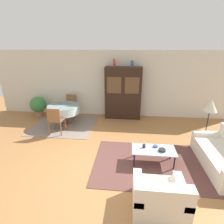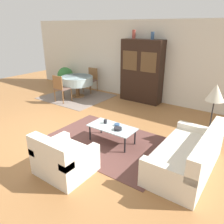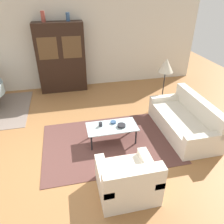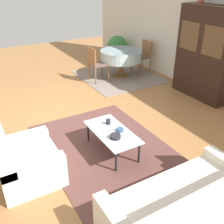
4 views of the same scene
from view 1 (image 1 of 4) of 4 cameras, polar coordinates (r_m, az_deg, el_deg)
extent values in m
plane|color=#9E6B3D|center=(4.56, -4.53, -17.47)|extent=(14.00, 14.00, 0.00)
cube|color=beige|center=(7.34, 0.25, 9.06)|extent=(10.00, 0.06, 2.70)
cube|color=brown|center=(4.75, 12.31, -16.10)|extent=(2.85, 1.98, 0.01)
cube|color=gray|center=(6.95, -15.21, -4.04)|extent=(2.28, 2.09, 0.01)
cube|color=silver|center=(5.18, 32.41, -13.13)|extent=(0.92, 1.89, 0.41)
cube|color=silver|center=(5.74, 29.32, -6.28)|extent=(0.92, 0.16, 0.12)
cube|color=silver|center=(3.65, 14.97, -25.82)|extent=(0.93, 0.84, 0.40)
cube|color=silver|center=(3.15, 16.59, -25.01)|extent=(0.93, 0.20, 0.38)
cube|color=silver|center=(3.42, 8.50, -22.88)|extent=(0.16, 0.84, 0.12)
cube|color=silver|center=(3.55, 22.01, -22.47)|extent=(0.16, 0.84, 0.12)
cylinder|color=black|center=(4.48, 7.26, -15.28)|extent=(0.04, 0.04, 0.36)
cylinder|color=black|center=(4.62, 19.68, -15.26)|extent=(0.04, 0.04, 0.36)
cylinder|color=black|center=(4.83, 7.18, -12.38)|extent=(0.04, 0.04, 0.36)
cylinder|color=black|center=(4.96, 18.61, -12.47)|extent=(0.04, 0.04, 0.36)
cube|color=silver|center=(4.59, 13.45, -11.89)|extent=(1.08, 0.54, 0.02)
cube|color=black|center=(7.11, 3.63, 6.14)|extent=(1.44, 0.46, 2.10)
cube|color=brown|center=(6.82, 0.67, 8.73)|extent=(0.55, 0.01, 0.63)
cube|color=brown|center=(6.79, 6.55, 8.56)|extent=(0.55, 0.01, 0.63)
cylinder|color=brown|center=(7.00, -14.99, -3.66)|extent=(0.48, 0.48, 0.03)
cylinder|color=brown|center=(6.91, -15.15, -2.04)|extent=(0.14, 0.14, 0.46)
cylinder|color=silver|center=(6.78, -15.44, 0.92)|extent=(1.16, 1.16, 0.30)
cylinder|color=silver|center=(6.74, -15.55, 2.00)|extent=(1.17, 1.17, 0.03)
cylinder|color=brown|center=(6.55, -18.36, -3.70)|extent=(0.04, 0.04, 0.45)
cylinder|color=brown|center=(6.40, -15.05, -3.92)|extent=(0.04, 0.04, 0.45)
cylinder|color=brown|center=(6.22, -19.82, -5.19)|extent=(0.04, 0.04, 0.45)
cylinder|color=brown|center=(6.06, -16.36, -5.47)|extent=(0.04, 0.04, 0.45)
cube|color=brown|center=(6.21, -17.63, -2.51)|extent=(0.44, 0.44, 0.04)
cube|color=brown|center=(5.96, -18.62, -1.08)|extent=(0.44, 0.04, 0.45)
cylinder|color=brown|center=(7.30, -12.27, -0.61)|extent=(0.04, 0.04, 0.45)
cylinder|color=brown|center=(7.43, -15.23, -0.49)|extent=(0.04, 0.04, 0.45)
cylinder|color=brown|center=(7.66, -11.36, 0.46)|extent=(0.04, 0.04, 0.45)
cylinder|color=brown|center=(7.79, -14.21, 0.56)|extent=(0.04, 0.04, 0.45)
cube|color=brown|center=(7.46, -13.42, 1.75)|extent=(0.44, 0.44, 0.04)
cube|color=brown|center=(7.57, -13.09, 3.98)|extent=(0.44, 0.04, 0.45)
cylinder|color=black|center=(6.38, 27.77, -7.99)|extent=(0.28, 0.28, 0.02)
cylinder|color=black|center=(6.18, 28.54, -3.85)|extent=(0.03, 0.03, 0.99)
cone|color=beige|center=(5.97, 29.58, 1.88)|extent=(0.40, 0.40, 0.37)
cylinder|color=#232328|center=(4.59, 10.42, -10.85)|extent=(0.08, 0.08, 0.09)
cylinder|color=#232328|center=(4.56, 16.04, -11.86)|extent=(0.17, 0.17, 0.05)
cylinder|color=#33517A|center=(4.69, 13.97, -10.80)|extent=(0.12, 0.12, 0.04)
cylinder|color=#9E4238|center=(6.93, 0.77, 15.82)|extent=(0.11, 0.11, 0.29)
cylinder|color=#33517A|center=(6.91, 6.57, 15.44)|extent=(0.11, 0.11, 0.23)
cylinder|color=#93664C|center=(8.16, -22.59, -0.38)|extent=(0.33, 0.33, 0.24)
sphere|color=#387A3D|center=(8.04, -22.98, 2.29)|extent=(0.67, 0.67, 0.67)
camera|label=2|loc=(3.25, 89.54, -5.27)|focal=35.00mm
camera|label=3|loc=(0.32, -82.91, 54.10)|focal=35.00mm
camera|label=4|loc=(4.30, 68.55, 5.86)|focal=42.00mm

